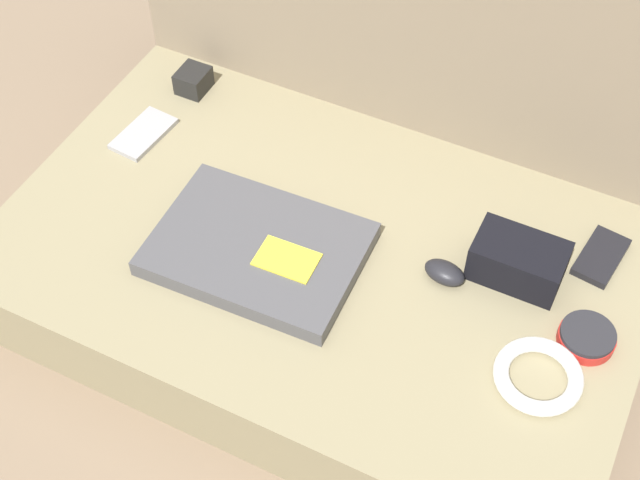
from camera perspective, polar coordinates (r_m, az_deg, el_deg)
name	(u,v)px	position (r m, az deg, el deg)	size (l,w,h in m)	color
ground_plane	(320,300)	(1.47, 0.00, -3.86)	(8.00, 8.00, 0.00)	#7A6651
couch_seat	(320,275)	(1.41, 0.00, -2.26)	(0.98, 0.61, 0.14)	#847A5B
couch_backrest	(428,20)	(1.52, 6.91, 13.78)	(0.98, 0.20, 0.57)	#7F705B
laptop	(258,249)	(1.34, -4.00, -0.58)	(0.32, 0.23, 0.03)	#47474C
computer_mouse	(444,273)	(1.32, 7.97, -2.08)	(0.07, 0.05, 0.03)	black
speaker_puck	(587,337)	(1.30, 16.71, -5.99)	(0.08, 0.08, 0.02)	red
phone_silver	(601,257)	(1.40, 17.54, -1.02)	(0.07, 0.11, 0.01)	black
phone_black	(144,134)	(1.55, -11.23, 6.69)	(0.07, 0.12, 0.01)	#99999E
camera_pouch	(518,261)	(1.33, 12.57, -1.30)	(0.13, 0.08, 0.07)	black
charger_brick	(193,80)	(1.61, -8.11, 10.08)	(0.05, 0.06, 0.04)	black
cable_coil	(538,376)	(1.25, 13.80, -8.43)	(0.12, 0.12, 0.02)	white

